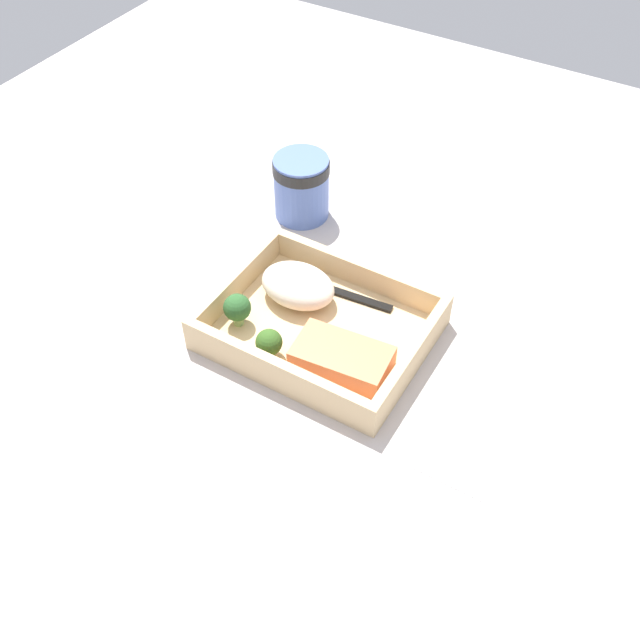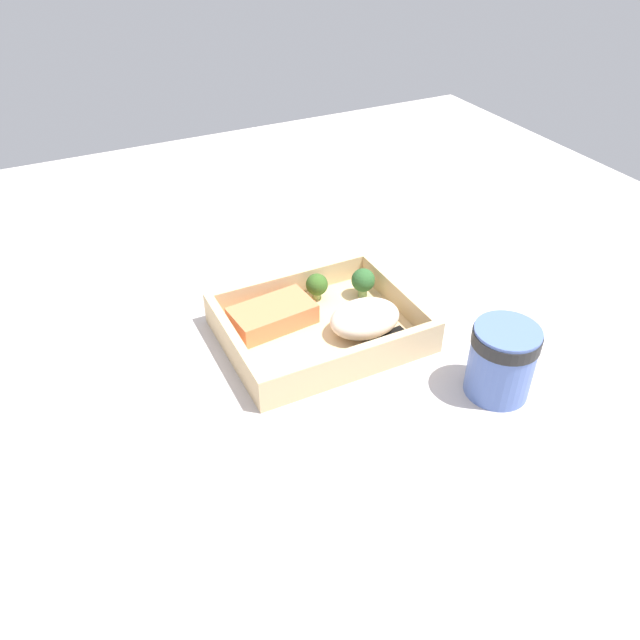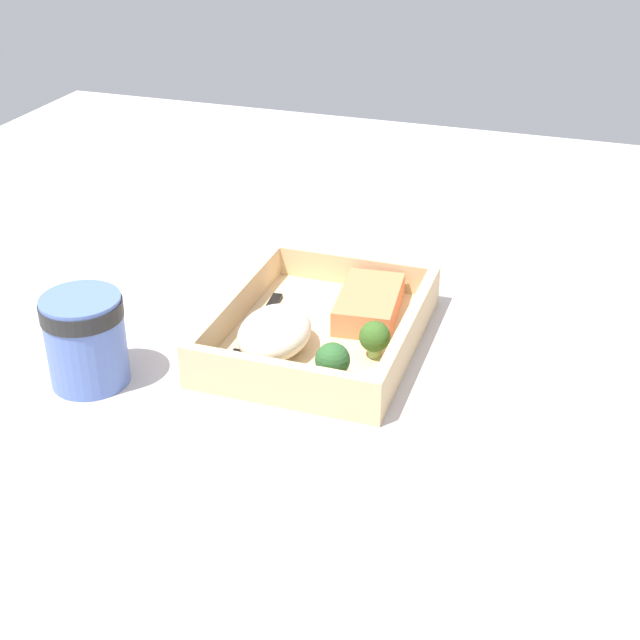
% 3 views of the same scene
% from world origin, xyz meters
% --- Properties ---
extents(ground_plane, '(1.60, 1.60, 0.02)m').
position_xyz_m(ground_plane, '(0.00, 0.00, -0.01)').
color(ground_plane, '#B7AEAB').
extents(takeout_tray, '(0.26, 0.20, 0.01)m').
position_xyz_m(takeout_tray, '(0.00, 0.00, 0.01)').
color(takeout_tray, '#D3B382').
rests_on(takeout_tray, ground_plane).
extents(tray_rim, '(0.26, 0.20, 0.04)m').
position_xyz_m(tray_rim, '(0.00, 0.00, 0.03)').
color(tray_rim, '#D3B382').
rests_on(tray_rim, takeout_tray).
extents(salmon_fillet, '(0.12, 0.07, 0.03)m').
position_xyz_m(salmon_fillet, '(-0.05, 0.04, 0.03)').
color(salmon_fillet, '#EC7A4C').
rests_on(salmon_fillet, takeout_tray).
extents(mashed_potatoes, '(0.10, 0.07, 0.04)m').
position_xyz_m(mashed_potatoes, '(0.05, -0.03, 0.03)').
color(mashed_potatoes, beige).
rests_on(mashed_potatoes, takeout_tray).
extents(broccoli_floret_1, '(0.03, 0.03, 0.04)m').
position_xyz_m(broccoli_floret_1, '(0.09, 0.04, 0.04)').
color(broccoli_floret_1, '#769B5C').
rests_on(broccoli_floret_1, takeout_tray).
extents(broccoli_floret_2, '(0.03, 0.03, 0.04)m').
position_xyz_m(broccoli_floret_2, '(0.03, 0.07, 0.03)').
color(broccoli_floret_2, '#86A95B').
rests_on(broccoli_floret_2, takeout_tray).
extents(fork, '(0.16, 0.03, 0.00)m').
position_xyz_m(fork, '(0.03, -0.06, 0.01)').
color(fork, black).
rests_on(fork, takeout_tray).
extents(paper_cup, '(0.08, 0.08, 0.09)m').
position_xyz_m(paper_cup, '(0.14, -0.19, 0.05)').
color(paper_cup, '#526DB7').
rests_on(paper_cup, ground_plane).
extents(receipt_slip, '(0.08, 0.12, 0.00)m').
position_xyz_m(receipt_slip, '(-0.22, 0.05, 0.00)').
color(receipt_slip, white).
rests_on(receipt_slip, ground_plane).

